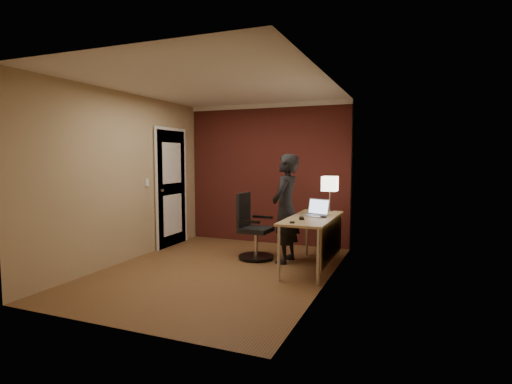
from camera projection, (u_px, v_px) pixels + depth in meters
room at (244, 168)px, 6.89m from camera, size 4.00×4.00×4.00m
desk at (317, 226)px, 5.49m from camera, size 0.60×1.50×0.73m
desk_lamp at (330, 184)px, 6.00m from camera, size 0.22×0.22×0.54m
laptop at (316, 211)px, 5.61m from camera, size 0.40×0.35×0.23m
mouse at (301, 218)px, 5.28m from camera, size 0.09×0.11×0.03m
phone at (292, 222)px, 5.02m from camera, size 0.09×0.13×0.01m
wallet at (323, 217)px, 5.47m from camera, size 0.12×0.13×0.02m
office_chair at (252, 230)px, 6.09m from camera, size 0.54×0.56×0.99m
person at (286, 208)px, 5.86m from camera, size 0.41×0.60×1.60m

